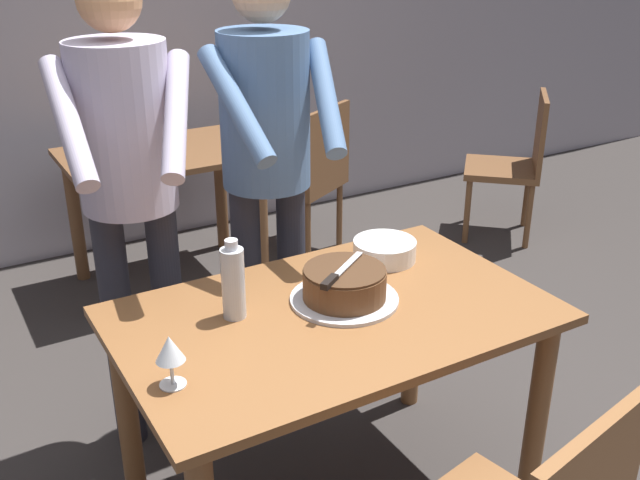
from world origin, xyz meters
TOP-DOWN VIEW (x-y plane):
  - back_wall at (0.00, 2.60)m, footprint 10.00×0.12m
  - main_dining_table at (0.00, 0.00)m, footprint 1.31×0.82m
  - cake_on_platter at (0.06, 0.04)m, footprint 0.34×0.34m
  - cake_knife at (0.00, -0.00)m, footprint 0.24×0.17m
  - plate_stack at (0.34, 0.23)m, footprint 0.22×0.22m
  - wine_glass_near at (-0.56, -0.12)m, footprint 0.08×0.08m
  - water_bottle at (-0.27, 0.12)m, footprint 0.07×0.07m
  - person_cutting_cake at (0.09, 0.62)m, footprint 0.46×0.57m
  - person_standing_beside at (-0.40, 0.65)m, footprint 0.47×0.58m
  - background_table at (0.11, 1.90)m, footprint 1.00×0.70m
  - background_chair_0 at (2.17, 1.44)m, footprint 0.62×0.62m
  - background_chair_2 at (0.95, 1.84)m, footprint 0.60×0.60m

SIDE VIEW (x-z plane):
  - background_chair_0 at x=2.17m, z-range 0.04..0.94m
  - background_chair_2 at x=0.95m, z-range 0.04..0.94m
  - background_table at x=0.11m, z-range 0.21..0.95m
  - main_dining_table at x=0.00m, z-range 0.25..1.00m
  - plate_stack at x=0.34m, z-range 0.75..0.82m
  - cake_on_platter at x=0.06m, z-range 0.75..0.86m
  - wine_glass_near at x=-0.56m, z-range 0.78..0.92m
  - water_bottle at x=-0.27m, z-range 0.74..0.99m
  - cake_knife at x=0.00m, z-range 0.86..0.88m
  - person_cutting_cake at x=0.09m, z-range 0.22..1.94m
  - person_standing_beside at x=-0.40m, z-range 0.22..1.94m
  - back_wall at x=0.00m, z-range 0.00..2.70m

